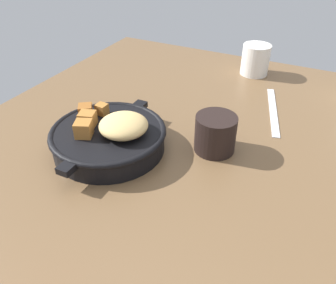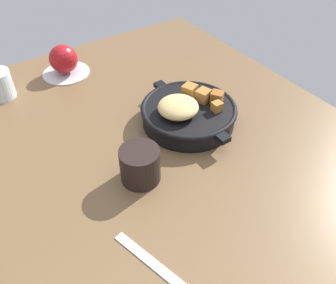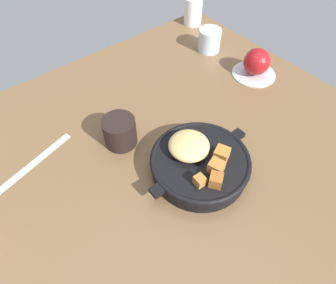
% 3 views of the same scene
% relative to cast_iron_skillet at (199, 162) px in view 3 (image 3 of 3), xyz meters
% --- Properties ---
extents(ground_plane, '(1.09, 0.88, 0.02)m').
position_rel_cast_iron_skillet_xyz_m(ground_plane, '(-0.04, 0.11, -0.04)').
color(ground_plane, brown).
extents(cast_iron_skillet, '(0.26, 0.22, 0.08)m').
position_rel_cast_iron_skillet_xyz_m(cast_iron_skillet, '(0.00, 0.00, 0.00)').
color(cast_iron_skillet, black).
rests_on(cast_iron_skillet, ground_plane).
extents(saucer_plate, '(0.13, 0.13, 0.01)m').
position_rel_cast_iron_skillet_xyz_m(saucer_plate, '(0.37, 0.15, -0.03)').
color(saucer_plate, '#B7BABF').
rests_on(saucer_plate, ground_plane).
extents(red_apple, '(0.08, 0.08, 0.08)m').
position_rel_cast_iron_skillet_xyz_m(red_apple, '(0.37, 0.15, 0.01)').
color(red_apple, maroon).
rests_on(red_apple, saucer_plate).
extents(butter_knife, '(0.22, 0.07, 0.00)m').
position_rel_cast_iron_skillet_xyz_m(butter_knife, '(-0.29, 0.25, -0.03)').
color(butter_knife, silver).
rests_on(butter_knife, ground_plane).
extents(coffee_mug_dark, '(0.08, 0.08, 0.07)m').
position_rel_cast_iron_skillet_xyz_m(coffee_mug_dark, '(-0.09, 0.18, 0.01)').
color(coffee_mug_dark, black).
rests_on(coffee_mug_dark, ground_plane).
extents(white_creamer_pitcher, '(0.06, 0.06, 0.09)m').
position_rel_cast_iron_skillet_xyz_m(white_creamer_pitcher, '(0.42, 0.49, 0.02)').
color(white_creamer_pitcher, white).
rests_on(white_creamer_pitcher, ground_plane).
extents(water_glass_short, '(0.07, 0.07, 0.07)m').
position_rel_cast_iron_skillet_xyz_m(water_glass_short, '(0.35, 0.33, 0.01)').
color(water_glass_short, silver).
rests_on(water_glass_short, ground_plane).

